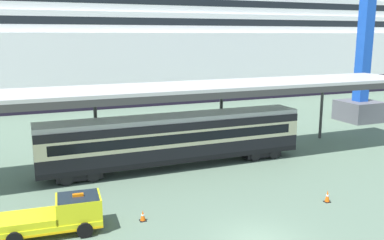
{
  "coord_description": "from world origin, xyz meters",
  "views": [
    {
      "loc": [
        -10.36,
        -16.5,
        10.18
      ],
      "look_at": [
        0.07,
        9.07,
        4.5
      ],
      "focal_mm": 38.86,
      "sensor_mm": 36.0,
      "label": 1
    }
  ],
  "objects_px": {
    "train_carriage": "(175,138)",
    "traffic_cone_near": "(327,196)",
    "service_truck": "(60,214)",
    "cruise_ship": "(63,14)",
    "traffic_cone_mid": "(143,216)"
  },
  "relations": [
    {
      "from": "train_carriage",
      "to": "traffic_cone_near",
      "type": "bearing_deg",
      "value": -58.25
    },
    {
      "from": "train_carriage",
      "to": "service_truck",
      "type": "bearing_deg",
      "value": -138.87
    },
    {
      "from": "train_carriage",
      "to": "service_truck",
      "type": "relative_size",
      "value": 3.88
    },
    {
      "from": "cruise_ship",
      "to": "traffic_cone_mid",
      "type": "bearing_deg",
      "value": -91.12
    },
    {
      "from": "service_truck",
      "to": "traffic_cone_mid",
      "type": "xyz_separation_m",
      "value": [
        4.33,
        -0.32,
        -0.69
      ]
    },
    {
      "from": "cruise_ship",
      "to": "train_carriage",
      "type": "height_order",
      "value": "cruise_ship"
    },
    {
      "from": "train_carriage",
      "to": "cruise_ship",
      "type": "bearing_deg",
      "value": 95.72
    },
    {
      "from": "cruise_ship",
      "to": "train_carriage",
      "type": "xyz_separation_m",
      "value": [
        4.05,
        -40.36,
        -11.1
      ]
    },
    {
      "from": "service_truck",
      "to": "traffic_cone_near",
      "type": "bearing_deg",
      "value": -7.52
    },
    {
      "from": "traffic_cone_mid",
      "to": "traffic_cone_near",
      "type": "bearing_deg",
      "value": -8.76
    },
    {
      "from": "service_truck",
      "to": "traffic_cone_near",
      "type": "distance_m",
      "value": 15.79
    },
    {
      "from": "train_carriage",
      "to": "service_truck",
      "type": "distance_m",
      "value": 12.45
    },
    {
      "from": "service_truck",
      "to": "cruise_ship",
      "type": "bearing_deg",
      "value": 83.79
    },
    {
      "from": "train_carriage",
      "to": "traffic_cone_mid",
      "type": "height_order",
      "value": "train_carriage"
    },
    {
      "from": "cruise_ship",
      "to": "traffic_cone_near",
      "type": "bearing_deg",
      "value": -78.42
    }
  ]
}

